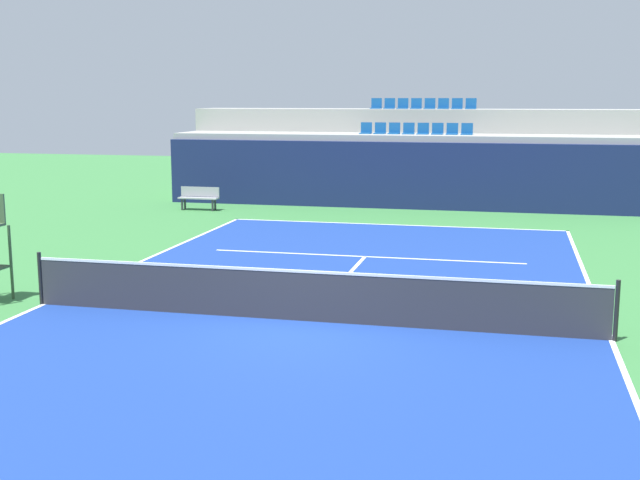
# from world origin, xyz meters

# --- Properties ---
(ground_plane) EXTENTS (80.00, 80.00, 0.00)m
(ground_plane) POSITION_xyz_m (0.00, 0.00, 0.00)
(ground_plane) COLOR #387A3D
(court_surface) EXTENTS (11.00, 24.00, 0.01)m
(court_surface) POSITION_xyz_m (0.00, 0.00, 0.01)
(court_surface) COLOR navy
(court_surface) RESTS_ON ground_plane
(baseline_far) EXTENTS (11.00, 0.10, 0.00)m
(baseline_far) POSITION_xyz_m (0.00, 11.95, 0.01)
(baseline_far) COLOR white
(baseline_far) RESTS_ON court_surface
(sideline_left) EXTENTS (0.10, 24.00, 0.00)m
(sideline_left) POSITION_xyz_m (-5.45, 0.00, 0.01)
(sideline_left) COLOR white
(sideline_left) RESTS_ON court_surface
(sideline_right) EXTENTS (0.10, 24.00, 0.00)m
(sideline_right) POSITION_xyz_m (5.45, 0.00, 0.01)
(sideline_right) COLOR white
(sideline_right) RESTS_ON court_surface
(service_line_far) EXTENTS (8.26, 0.10, 0.00)m
(service_line_far) POSITION_xyz_m (0.00, 6.40, 0.01)
(service_line_far) COLOR white
(service_line_far) RESTS_ON court_surface
(centre_service_line) EXTENTS (0.10, 6.40, 0.00)m
(centre_service_line) POSITION_xyz_m (0.00, 3.20, 0.01)
(centre_service_line) COLOR white
(centre_service_line) RESTS_ON court_surface
(back_wall) EXTENTS (19.01, 0.30, 2.49)m
(back_wall) POSITION_xyz_m (0.00, 15.99, 1.25)
(back_wall) COLOR navy
(back_wall) RESTS_ON ground_plane
(stands_tier_lower) EXTENTS (19.01, 2.40, 2.73)m
(stands_tier_lower) POSITION_xyz_m (0.00, 17.34, 1.36)
(stands_tier_lower) COLOR #9E9E99
(stands_tier_lower) RESTS_ON ground_plane
(stands_tier_upper) EXTENTS (19.01, 2.40, 3.66)m
(stands_tier_upper) POSITION_xyz_m (0.00, 19.74, 1.83)
(stands_tier_upper) COLOR #9E9E99
(stands_tier_upper) RESTS_ON ground_plane
(seating_row_lower) EXTENTS (4.34, 0.44, 0.44)m
(seating_row_lower) POSITION_xyz_m (0.00, 17.43, 2.85)
(seating_row_lower) COLOR #145193
(seating_row_lower) RESTS_ON stands_tier_lower
(seating_row_upper) EXTENTS (4.34, 0.44, 0.44)m
(seating_row_upper) POSITION_xyz_m (0.00, 19.83, 3.79)
(seating_row_upper) COLOR #145193
(seating_row_upper) RESTS_ON stands_tier_upper
(tennis_net) EXTENTS (11.08, 0.08, 1.07)m
(tennis_net) POSITION_xyz_m (0.00, 0.00, 0.51)
(tennis_net) COLOR black
(tennis_net) RESTS_ON court_surface
(player_bench) EXTENTS (1.50, 0.40, 0.85)m
(player_bench) POSITION_xyz_m (-7.60, 13.94, 0.51)
(player_bench) COLOR #99999E
(player_bench) RESTS_ON ground_plane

